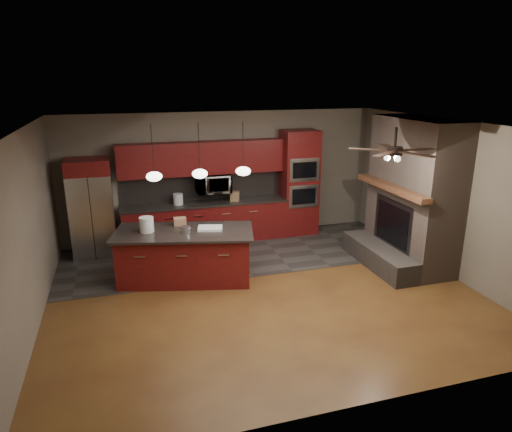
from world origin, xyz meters
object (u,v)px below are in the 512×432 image
object	(u,v)px
refrigerator	(92,208)
counter_bucket	(178,199)
paint_can	(186,230)
counter_box	(235,196)
oven_tower	(299,183)
paint_tray	(210,228)
cardboard_box	(180,221)
microwave	(213,183)
kitchen_island	(185,255)
white_bucket	(147,224)

from	to	relation	value
refrigerator	counter_bucket	xyz separation A→B (m)	(1.73, 0.08, 0.03)
paint_can	counter_box	world-z (taller)	counter_box
oven_tower	refrigerator	distance (m)	4.49
oven_tower	counter_bucket	size ratio (longest dim) A/B	10.12
refrigerator	paint_tray	size ratio (longest dim) A/B	4.66
paint_can	refrigerator	bearing A→B (deg)	130.86
cardboard_box	counter_box	size ratio (longest dim) A/B	1.05
microwave	paint_can	bearing A→B (deg)	-114.33
oven_tower	cardboard_box	world-z (taller)	oven_tower
counter_bucket	microwave	bearing A→B (deg)	3.69
counter_bucket	kitchen_island	bearing A→B (deg)	-94.50
microwave	paint_tray	bearing A→B (deg)	-103.39
microwave	kitchen_island	xyz separation A→B (m)	(-0.92, -1.88, -0.84)
counter_box	counter_bucket	bearing A→B (deg)	-161.34
refrigerator	cardboard_box	bearing A→B (deg)	-41.58
paint_can	counter_bucket	bearing A→B (deg)	86.32
kitchen_island	cardboard_box	xyz separation A→B (m)	(-0.02, 0.35, 0.53)
counter_bucket	white_bucket	bearing A→B (deg)	-114.45
refrigerator	paint_tray	bearing A→B (deg)	-41.04
kitchen_island	paint_tray	xyz separation A→B (m)	(0.46, -0.04, 0.48)
paint_tray	cardboard_box	xyz separation A→B (m)	(-0.48, 0.39, 0.05)
paint_tray	kitchen_island	bearing A→B (deg)	-170.31
oven_tower	counter_bucket	distance (m)	2.76
microwave	paint_tray	xyz separation A→B (m)	(-0.46, -1.92, -0.36)
white_bucket	counter_bucket	bearing A→B (deg)	65.55
microwave	counter_bucket	xyz separation A→B (m)	(-0.78, -0.05, -0.28)
microwave	counter_bucket	world-z (taller)	microwave
kitchen_island	counter_box	xyz separation A→B (m)	(1.37, 1.78, 0.54)
microwave	refrigerator	world-z (taller)	refrigerator
refrigerator	counter_box	distance (m)	2.96
microwave	counter_bucket	distance (m)	0.83
white_bucket	paint_can	bearing A→B (deg)	-22.50
refrigerator	microwave	bearing A→B (deg)	3.00
refrigerator	paint_can	xyz separation A→B (m)	(1.61, -1.86, -0.01)
oven_tower	paint_tray	xyz separation A→B (m)	(-2.43, -1.86, -0.25)
counter_bucket	counter_box	bearing A→B (deg)	-2.33
counter_box	oven_tower	bearing A→B (deg)	22.59
microwave	cardboard_box	distance (m)	1.82
kitchen_island	counter_bucket	size ratio (longest dim) A/B	11.09
refrigerator	cardboard_box	size ratio (longest dim) A/B	9.00
white_bucket	counter_box	bearing A→B (deg)	39.22
kitchen_island	oven_tower	bearing A→B (deg)	45.98
refrigerator	paint_tray	xyz separation A→B (m)	(2.05, -1.79, -0.05)
refrigerator	counter_bucket	bearing A→B (deg)	2.69
microwave	counter_bucket	size ratio (longest dim) A/B	3.11
refrigerator	counter_box	size ratio (longest dim) A/B	9.43
microwave	counter_box	bearing A→B (deg)	-12.38
refrigerator	counter_bucket	distance (m)	1.73
counter_bucket	paint_can	bearing A→B (deg)	-93.68
kitchen_island	counter_box	size ratio (longest dim) A/B	12.39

